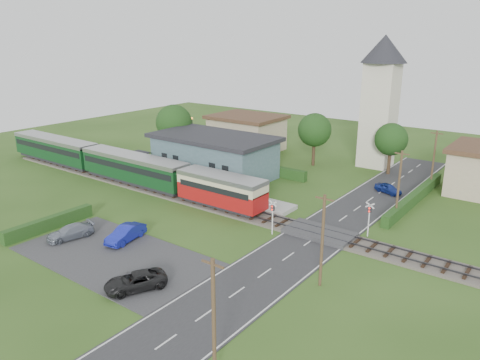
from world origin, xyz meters
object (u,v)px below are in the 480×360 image
Objects in this scene: car_park_silver at (70,232)px; pedestrian_far at (148,168)px; station_building at (214,155)px; car_park_blue at (126,234)px; pedestrian_near at (215,184)px; train at (117,163)px; car_park_dark at (135,281)px; equipment_hut at (138,162)px; crossing_signal_far at (369,214)px; crossing_signal_near at (273,212)px; church_tower at (381,92)px; car_on_road at (388,188)px; house_west at (247,132)px.

car_park_silver is 2.66× the size of pedestrian_far.
station_building is 21.72m from car_park_blue.
train is at bearing 23.33° from pedestrian_near.
car_park_dark is 28.00m from pedestrian_far.
equipment_hut is 31.61m from crossing_signal_far.
train is 10.45× the size of car_park_silver.
pedestrian_far is at bearing 121.82° from car_park_blue.
pedestrian_far is at bearing 166.16° from crossing_signal_near.
station_building reaches higher than crossing_signal_near.
pedestrian_near is at bearing -112.54° from church_tower.
station_building is 8.61× the size of pedestrian_near.
pedestrian_near is (13.32, -0.51, -0.37)m from equipment_hut.
car_on_road is 1.75× the size of pedestrian_near.
car_on_road is (28.78, 12.13, -1.14)m from equipment_hut.
house_west is 36.56m from car_park_blue.
church_tower is 26.39m from crossing_signal_far.
church_tower is 3.99× the size of car_park_dark.
train reaches higher than car_park_blue.
house_west reaches higher than car_park_blue.
car_park_blue is at bearing -70.94° from house_west.
car_park_silver is (-18.28, -29.43, 0.08)m from car_on_road.
crossing_signal_far is (28.60, -20.61, -0.65)m from house_west.
crossing_signal_near is (24.69, -2.41, -0.04)m from train.
church_tower reaches higher than crossing_signal_near.
station_building is 19.98m from crossing_signal_near.
station_building is at bearing 145.19° from crossing_signal_near.
house_west is 6.94× the size of pedestrian_far.
church_tower reaches higher than house_west.
car_park_dark is 21.04m from pedestrian_near.
train is 31.98m from crossing_signal_far.
church_tower is at bearing 86.40° from car_park_silver.
equipment_hut is at bearing 9.96° from pedestrian_near.
train reaches higher than crossing_signal_near.
house_west reaches higher than equipment_hut.
church_tower reaches higher than train.
equipment_hut reaches higher than pedestrian_far.
station_building is at bearing 164.37° from crossing_signal_far.
pedestrian_far is at bearing -2.27° from equipment_hut.
car_on_road is (29.07, 15.33, -1.57)m from train.
pedestrian_near is 11.38m from pedestrian_far.
crossing_signal_near is 1.01× the size of car_on_road.
car_park_dark is at bearing -147.08° from pedestrian_far.
crossing_signal_far is (31.60, -0.81, 0.39)m from equipment_hut.
train is (-8.29, -8.99, -0.52)m from station_building.
car_park_blue is (11.92, -34.50, -2.03)m from house_west.
car_park_silver is (-13.90, -11.69, -1.46)m from crossing_signal_near.
pedestrian_far is (-12.97, 14.62, 0.46)m from car_park_blue.
car_park_silver is (-12.50, -40.10, -9.55)m from church_tower.
car_on_road is 32.56m from car_park_dark.
crossing_signal_near is 18.22m from car_park_silver.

